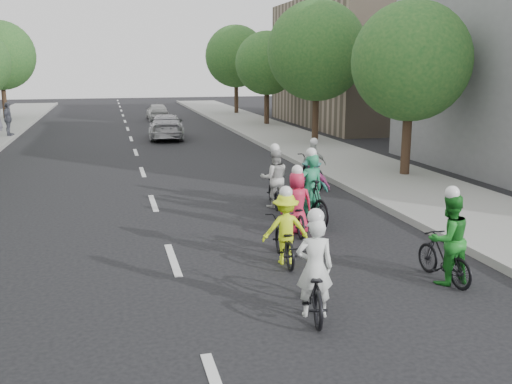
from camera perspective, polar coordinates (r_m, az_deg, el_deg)
name	(u,v)px	position (r m, az deg, el deg)	size (l,w,h in m)	color
ground	(173,260)	(11.73, -8.31, -6.72)	(120.00, 120.00, 0.00)	black
sidewalk_right	(344,161)	(23.22, 8.83, 3.07)	(4.00, 80.00, 0.15)	gray
curb_right	(298,163)	(22.53, 4.26, 2.93)	(0.18, 80.00, 0.18)	#999993
bldg_se	(375,63)	(38.98, 11.84, 12.53)	(10.00, 14.00, 8.00)	gray
tree_l_5	(0,55)	(44.60, -24.22, 12.36)	(4.80, 4.80, 6.93)	black
tree_r_0	(411,62)	(20.22, 15.23, 12.47)	(4.00, 4.00, 5.97)	black
tree_r_1	(317,51)	(28.42, 6.11, 13.85)	(4.80, 4.80, 6.93)	black
tree_r_2	(267,63)	(36.98, 1.09, 12.75)	(4.00, 4.00, 5.97)	black
tree_r_3	(236,56)	(45.72, -2.02, 13.40)	(4.80, 4.80, 6.93)	black
cyclist_0	(313,280)	(9.06, 5.69, -8.75)	(0.96, 1.86, 1.74)	black
cyclist_1	(447,246)	(10.80, 18.54, -5.15)	(0.86, 1.54, 1.80)	black
cyclist_2	(285,235)	(11.33, 2.87, -4.27)	(0.96, 1.74, 1.57)	black
cyclist_3	(311,195)	(14.48, 5.54, -0.30)	(0.98, 1.53, 1.74)	black
cyclist_4	(296,210)	(13.29, 4.00, -1.78)	(0.76, 1.69, 1.63)	black
cyclist_5	(309,197)	(14.08, 5.36, -0.51)	(0.85, 1.98, 1.91)	black
cyclist_6	(274,184)	(15.75, 1.82, 0.78)	(0.86, 1.65, 1.78)	black
cyclist_7	(311,187)	(15.59, 5.48, 0.52)	(1.00, 1.61, 1.59)	black
cyclist_8	(313,169)	(18.52, 5.68, 2.31)	(0.85, 1.94, 1.59)	black
follow_car_lead	(166,127)	(30.96, -8.97, 6.49)	(1.82, 4.48, 1.30)	#A7A8AC
follow_car_trail	(157,111)	(41.86, -9.83, 7.95)	(1.44, 3.58, 1.22)	silver
spectator_1	(8,119)	(33.35, -23.55, 6.70)	(1.04, 0.43, 1.78)	#50525D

